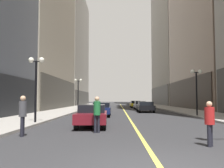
{
  "coord_description": "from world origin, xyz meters",
  "views": [
    {
      "loc": [
        -1.05,
        -5.85,
        1.67
      ],
      "look_at": [
        -1.73,
        26.54,
        3.7
      ],
      "focal_mm": 38.18,
      "sensor_mm": 36.0,
      "label": 1
    }
  ],
  "objects_px": {
    "pedestrian_in_red_jacket": "(210,120)",
    "pedestrian_in_green_parka": "(97,111)",
    "car_silver": "(140,105)",
    "street_lamp_left_far": "(78,87)",
    "car_navy": "(102,109)",
    "car_black": "(145,106)",
    "car_maroon": "(92,115)",
    "car_yellow": "(135,104)",
    "pedestrian_with_orange_bag": "(23,112)",
    "street_lamp_left_near": "(36,75)",
    "street_lamp_right_mid": "(196,82)"
  },
  "relations": [
    {
      "from": "pedestrian_in_red_jacket",
      "to": "pedestrian_in_green_parka",
      "type": "height_order",
      "value": "pedestrian_in_green_parka"
    },
    {
      "from": "car_silver",
      "to": "street_lamp_left_far",
      "type": "xyz_separation_m",
      "value": [
        -9.01,
        -5.54,
        2.54
      ]
    },
    {
      "from": "car_navy",
      "to": "car_black",
      "type": "distance_m",
      "value": 8.76
    },
    {
      "from": "car_black",
      "to": "street_lamp_left_far",
      "type": "distance_m",
      "value": 9.6
    },
    {
      "from": "car_navy",
      "to": "street_lamp_left_far",
      "type": "bearing_deg",
      "value": 111.76
    },
    {
      "from": "car_maroon",
      "to": "car_yellow",
      "type": "height_order",
      "value": "same"
    },
    {
      "from": "pedestrian_in_green_parka",
      "to": "pedestrian_with_orange_bag",
      "type": "height_order",
      "value": "pedestrian_with_orange_bag"
    },
    {
      "from": "pedestrian_in_red_jacket",
      "to": "pedestrian_with_orange_bag",
      "type": "bearing_deg",
      "value": 164.59
    },
    {
      "from": "car_navy",
      "to": "car_maroon",
      "type": "bearing_deg",
      "value": -90.17
    },
    {
      "from": "car_navy",
      "to": "car_black",
      "type": "bearing_deg",
      "value": 54.91
    },
    {
      "from": "street_lamp_left_near",
      "to": "street_lamp_left_far",
      "type": "distance_m",
      "value": 17.05
    },
    {
      "from": "car_yellow",
      "to": "pedestrian_in_green_parka",
      "type": "height_order",
      "value": "pedestrian_in_green_parka"
    },
    {
      "from": "car_navy",
      "to": "car_silver",
      "type": "bearing_deg",
      "value": 71.38
    },
    {
      "from": "car_maroon",
      "to": "pedestrian_in_green_parka",
      "type": "bearing_deg",
      "value": -79.13
    },
    {
      "from": "car_navy",
      "to": "pedestrian_in_red_jacket",
      "type": "relative_size",
      "value": 2.67
    },
    {
      "from": "car_black",
      "to": "street_lamp_left_far",
      "type": "bearing_deg",
      "value": 164.13
    },
    {
      "from": "street_lamp_left_far",
      "to": "street_lamp_right_mid",
      "type": "xyz_separation_m",
      "value": [
        12.8,
        -10.21,
        0.0
      ]
    },
    {
      "from": "car_navy",
      "to": "street_lamp_right_mid",
      "type": "bearing_deg",
      "value": -3.23
    },
    {
      "from": "car_black",
      "to": "car_yellow",
      "type": "distance_m",
      "value": 16.04
    },
    {
      "from": "pedestrian_in_green_parka",
      "to": "street_lamp_left_near",
      "type": "bearing_deg",
      "value": 139.53
    },
    {
      "from": "pedestrian_in_green_parka",
      "to": "car_navy",
      "type": "bearing_deg",
      "value": 92.49
    },
    {
      "from": "car_silver",
      "to": "street_lamp_left_near",
      "type": "distance_m",
      "value": 24.46
    },
    {
      "from": "car_silver",
      "to": "car_yellow",
      "type": "height_order",
      "value": "same"
    },
    {
      "from": "pedestrian_in_green_parka",
      "to": "street_lamp_right_mid",
      "type": "relative_size",
      "value": 0.4
    },
    {
      "from": "pedestrian_in_red_jacket",
      "to": "pedestrian_with_orange_bag",
      "type": "xyz_separation_m",
      "value": [
        -7.47,
        2.06,
        0.15
      ]
    },
    {
      "from": "car_black",
      "to": "car_yellow",
      "type": "height_order",
      "value": "same"
    },
    {
      "from": "car_yellow",
      "to": "street_lamp_left_near",
      "type": "bearing_deg",
      "value": -106.19
    },
    {
      "from": "car_maroon",
      "to": "car_yellow",
      "type": "distance_m",
      "value": 32.03
    },
    {
      "from": "car_silver",
      "to": "street_lamp_left_near",
      "type": "bearing_deg",
      "value": -111.74
    },
    {
      "from": "pedestrian_in_red_jacket",
      "to": "street_lamp_left_near",
      "type": "bearing_deg",
      "value": 140.79
    },
    {
      "from": "car_yellow",
      "to": "car_silver",
      "type": "bearing_deg",
      "value": -88.98
    },
    {
      "from": "car_yellow",
      "to": "pedestrian_with_orange_bag",
      "type": "relative_size",
      "value": 2.52
    },
    {
      "from": "car_silver",
      "to": "pedestrian_in_green_parka",
      "type": "distance_m",
      "value": 26.72
    },
    {
      "from": "car_navy",
      "to": "pedestrian_in_red_jacket",
      "type": "distance_m",
      "value": 15.14
    },
    {
      "from": "pedestrian_in_red_jacket",
      "to": "street_lamp_left_far",
      "type": "height_order",
      "value": "street_lamp_left_far"
    },
    {
      "from": "car_navy",
      "to": "car_silver",
      "type": "distance_m",
      "value": 16.09
    },
    {
      "from": "car_navy",
      "to": "street_lamp_left_near",
      "type": "distance_m",
      "value": 8.69
    },
    {
      "from": "car_maroon",
      "to": "street_lamp_left_far",
      "type": "height_order",
      "value": "street_lamp_left_far"
    },
    {
      "from": "car_maroon",
      "to": "street_lamp_left_far",
      "type": "relative_size",
      "value": 1.0
    },
    {
      "from": "car_silver",
      "to": "street_lamp_left_near",
      "type": "height_order",
      "value": "street_lamp_left_near"
    },
    {
      "from": "pedestrian_in_red_jacket",
      "to": "street_lamp_left_near",
      "type": "distance_m",
      "value": 11.36
    },
    {
      "from": "pedestrian_with_orange_bag",
      "to": "street_lamp_right_mid",
      "type": "bearing_deg",
      "value": 45.38
    },
    {
      "from": "car_silver",
      "to": "street_lamp_left_far",
      "type": "bearing_deg",
      "value": -148.4
    },
    {
      "from": "pedestrian_in_green_parka",
      "to": "street_lamp_left_near",
      "type": "xyz_separation_m",
      "value": [
        -4.35,
        3.72,
        2.21
      ]
    },
    {
      "from": "pedestrian_in_red_jacket",
      "to": "pedestrian_in_green_parka",
      "type": "distance_m",
      "value": 5.4
    },
    {
      "from": "car_silver",
      "to": "car_navy",
      "type": "bearing_deg",
      "value": -108.62
    },
    {
      "from": "car_maroon",
      "to": "car_silver",
      "type": "xyz_separation_m",
      "value": [
        5.16,
        23.67,
        0.0
      ]
    },
    {
      "from": "pedestrian_in_red_jacket",
      "to": "street_lamp_left_far",
      "type": "bearing_deg",
      "value": 109.69
    },
    {
      "from": "pedestrian_with_orange_bag",
      "to": "street_lamp_left_far",
      "type": "distance_m",
      "value": 22.16
    },
    {
      "from": "car_black",
      "to": "street_lamp_right_mid",
      "type": "bearing_deg",
      "value": -63.12
    }
  ]
}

